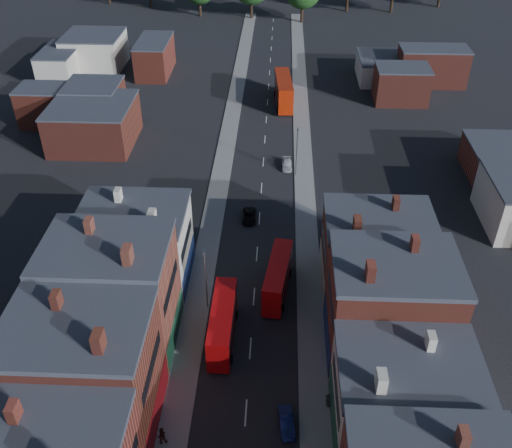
# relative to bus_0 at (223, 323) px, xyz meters

# --- Properties ---
(pavement_west) EXTENTS (3.00, 200.00, 0.12)m
(pavement_west) POSITION_rel_bus_0_xyz_m (-3.52, 24.74, -2.28)
(pavement_west) COLOR gray
(pavement_west) RESTS_ON ground
(pavement_east) EXTENTS (3.00, 200.00, 0.12)m
(pavement_east) POSITION_rel_bus_0_xyz_m (9.48, 24.74, -2.28)
(pavement_east) COLOR gray
(pavement_east) RESTS_ON ground
(lamp_post_2) EXTENTS (0.25, 0.70, 8.12)m
(lamp_post_2) POSITION_rel_bus_0_xyz_m (-2.22, 4.74, 2.36)
(lamp_post_2) COLOR slate
(lamp_post_2) RESTS_ON ground
(lamp_post_3) EXTENTS (0.25, 0.70, 8.12)m
(lamp_post_3) POSITION_rel_bus_0_xyz_m (8.18, 34.74, 2.36)
(lamp_post_3) COLOR slate
(lamp_post_3) RESTS_ON ground
(bus_0) EXTENTS (2.62, 10.07, 4.34)m
(bus_0) POSITION_rel_bus_0_xyz_m (0.00, 0.00, 0.00)
(bus_0) COLOR #B20A0C
(bus_0) RESTS_ON ground
(bus_1) EXTENTS (3.49, 9.89, 4.18)m
(bus_1) POSITION_rel_bus_0_xyz_m (5.69, 7.78, -0.09)
(bus_1) COLOR red
(bus_1) RESTS_ON ground
(bus_2) EXTENTS (3.80, 12.35, 5.25)m
(bus_2) POSITION_rel_bus_0_xyz_m (6.07, 61.95, 0.49)
(bus_2) COLOR #9F1E07
(bus_2) RESTS_ON ground
(car_1) EXTENTS (1.71, 3.74, 1.19)m
(car_1) POSITION_rel_bus_0_xyz_m (6.78, -10.58, -1.75)
(car_1) COLOR navy
(car_1) RESTS_ON ground
(car_2) EXTENTS (1.97, 4.07, 1.12)m
(car_2) POSITION_rel_bus_0_xyz_m (1.58, 22.44, -1.78)
(car_2) COLOR black
(car_2) RESTS_ON ground
(car_3) EXTENTS (1.67, 3.86, 1.11)m
(car_3) POSITION_rel_bus_0_xyz_m (6.78, 37.12, -1.79)
(car_3) COLOR silver
(car_3) RESTS_ON ground
(ped_1) EXTENTS (1.03, 0.74, 1.91)m
(ped_1) POSITION_rel_bus_0_xyz_m (-4.29, -12.75, -1.27)
(ped_1) COLOR #3F1A19
(ped_1) RESTS_ON pavement_west
(ped_3) EXTENTS (0.77, 1.09, 1.70)m
(ped_3) POSITION_rel_bus_0_xyz_m (10.67, -8.23, -1.37)
(ped_3) COLOR #625D54
(ped_3) RESTS_ON pavement_east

